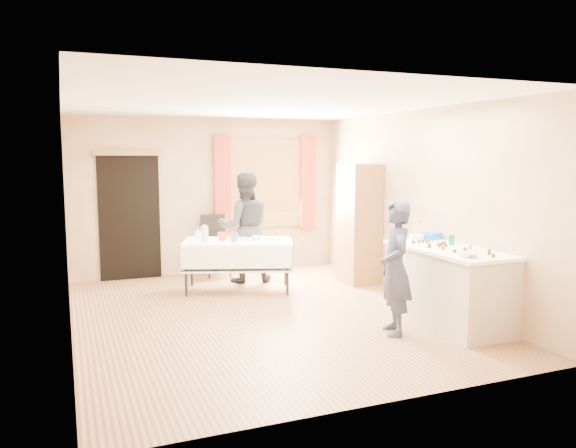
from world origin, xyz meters
name	(u,v)px	position (x,y,z in m)	size (l,w,h in m)	color
floor	(264,315)	(0.00, 0.00, -0.01)	(4.50, 5.50, 0.02)	#9E7047
ceiling	(263,103)	(0.00, 0.00, 2.61)	(4.50, 5.50, 0.02)	white
wall_back	(209,196)	(0.00, 2.76, 1.30)	(4.50, 0.02, 2.60)	tan
wall_front	(382,244)	(0.00, -2.76, 1.30)	(4.50, 0.02, 2.60)	tan
wall_left	(65,219)	(-2.26, 0.00, 1.30)	(0.02, 5.50, 2.60)	tan
wall_right	(418,205)	(2.26, 0.00, 1.30)	(0.02, 5.50, 2.60)	tan
window_frame	(266,183)	(1.00, 2.72, 1.50)	(1.32, 0.06, 1.52)	olive
window_pane	(266,183)	(1.00, 2.71, 1.50)	(1.20, 0.02, 1.40)	white
curtain_left	(223,184)	(0.22, 2.67, 1.50)	(0.28, 0.06, 1.65)	#B33827
curtain_right	(308,183)	(1.78, 2.67, 1.50)	(0.28, 0.06, 1.65)	#B33827
doorway	(130,217)	(-1.30, 2.73, 1.00)	(0.95, 0.04, 2.00)	black
door_lintel	(128,153)	(-1.30, 2.70, 2.02)	(1.05, 0.06, 0.08)	olive
cabinet	(359,224)	(1.99, 1.16, 0.93)	(0.50, 0.60, 1.85)	brown
counter	(448,286)	(1.89, -1.17, 0.45)	(0.78, 1.65, 0.91)	#B9B29B
party_table	(238,261)	(0.07, 1.33, 0.45)	(1.77, 1.29, 0.75)	black
chair	(216,258)	(0.04, 2.47, 0.30)	(0.43, 0.43, 1.01)	black
girl	(395,268)	(1.11, -1.25, 0.75)	(0.50, 0.62, 1.49)	#242947
woman	(245,227)	(0.36, 1.89, 0.86)	(0.94, 0.80, 1.73)	black
soda_can	(452,240)	(2.06, -0.99, 0.97)	(0.07, 0.07, 0.12)	#0F8F2C
mixing_bowl	(468,255)	(1.70, -1.72, 0.94)	(0.22, 0.22, 0.05)	white
foam_block	(417,238)	(1.84, -0.58, 0.95)	(0.15, 0.10, 0.08)	white
blue_basket	(429,236)	(2.08, -0.51, 0.95)	(0.30, 0.20, 0.08)	#0B5AF9
pitcher	(204,234)	(-0.42, 1.36, 0.86)	(0.11, 0.11, 0.22)	silver
cup_red	(222,236)	(-0.13, 1.43, 0.81)	(0.20, 0.20, 0.12)	#E8492A
cup_rainbow	(234,238)	(-0.03, 1.20, 0.81)	(0.17, 0.17, 0.12)	red
small_bowl	(257,238)	(0.36, 1.33, 0.78)	(0.22, 0.22, 0.05)	white
pastry_tray	(272,240)	(0.51, 1.06, 0.76)	(0.28, 0.20, 0.02)	white
bottle	(198,233)	(-0.43, 1.70, 0.83)	(0.10, 0.10, 0.17)	white
cake_balls	(448,247)	(1.84, -1.21, 0.93)	(0.48, 1.17, 0.04)	#3F2314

